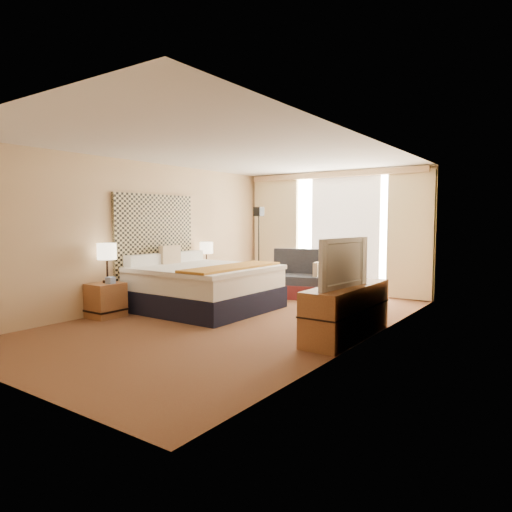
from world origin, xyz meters
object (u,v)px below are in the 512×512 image
Objects in this scene: nightstand_right at (208,283)px; desk_chair at (342,280)px; media_dresser at (347,311)px; bed at (202,286)px; lamp_left at (107,252)px; nightstand_left at (106,300)px; lamp_right at (206,248)px; loveseat at (305,281)px; television at (337,263)px; floor_lamp at (259,233)px.

nightstand_right is 2.76m from desk_chair.
media_dresser is 1.76× the size of desk_chair.
lamp_left is at bearing -121.02° from bed.
nightstand_right is 0.31× the size of media_dresser.
nightstand_left is 2.55m from lamp_right.
lamp_right is (0.01, 2.45, 0.71)m from nightstand_left.
nightstand_right is 1.98m from loveseat.
television is at bearing -70.30° from loveseat.
bed is 4.01× the size of lamp_right.
bed is at bearing -86.26° from floor_lamp.
lamp_left is at bearing -131.88° from loveseat.
nightstand_right is 4.09m from television.
nightstand_right is 0.98× the size of lamp_right.
bed is 1.23× the size of floor_lamp.
floor_lamp is at bearing 78.52° from nightstand_left.
lamp_right reaches higher than media_dresser.
loveseat is 1.54× the size of television.
loveseat is 2.11m from lamp_right.
bed is 3.52× the size of lamp_left.
media_dresser is at bearing 15.13° from lamp_left.
lamp_right reaches higher than desk_chair.
loveseat is (1.68, 3.54, 0.04)m from nightstand_left.
bed is 2.15m from floor_lamp.
bed is 2.32m from loveseat.
desk_chair is 2.59m from television.
television reaches higher than bed.
lamp_right is 0.51× the size of television.
desk_chair is at bearing 115.94° from media_dresser.
floor_lamp is at bearing 170.25° from desk_chair.
media_dresser is 0.71m from television.
desk_chair is at bearing 28.70° from television.
lamp_right is (-0.80, 1.04, 0.58)m from bed.
loveseat reaches higher than media_dresser.
media_dresser is 3.21m from loveseat.
lamp_right is at bearing 127.44° from bed.
floor_lamp reaches higher than media_dresser.
floor_lamp is (-1.00, -0.19, 0.98)m from loveseat.
nightstand_left is 1.62m from bed.
television reaches higher than lamp_left.
lamp_right is (0.01, -0.05, 0.71)m from nightstand_right.
floor_lamp reaches higher than desk_chair.
bed is 2.20× the size of desk_chair.
desk_chair is at bearing -5.61° from floor_lamp.
bed is 1.32× the size of loveseat.
desk_chair is at bearing -37.56° from loveseat.
bed is at bearing -53.66° from nightstand_right.
media_dresser reaches higher than nightstand_left.
floor_lamp is (0.68, 0.85, 1.02)m from nightstand_right.
nightstand_left and nightstand_right have the same top height.
television is at bearing -24.75° from nightstand_right.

